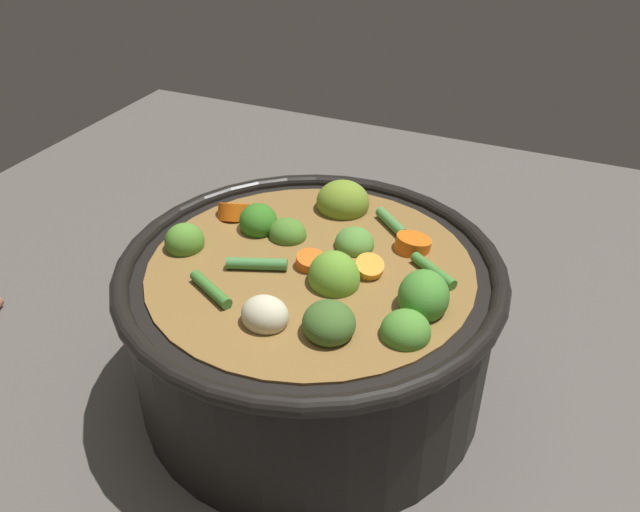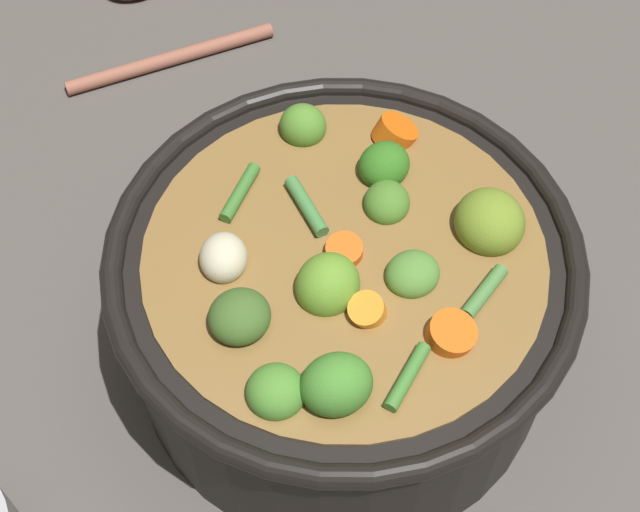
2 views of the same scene
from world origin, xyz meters
name	(u,v)px [view 2 (image 2 of 2)]	position (x,y,z in m)	size (l,w,h in m)	color
ground_plane	(341,351)	(0.00, 0.00, 0.00)	(1.10, 1.10, 0.00)	#514C47
cooking_pot	(343,301)	(0.00, 0.00, 0.07)	(0.29, 0.29, 0.15)	black
wooden_spoon	(150,13)	(0.14, -0.36, 0.01)	(0.18, 0.17, 0.01)	#9F5D49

